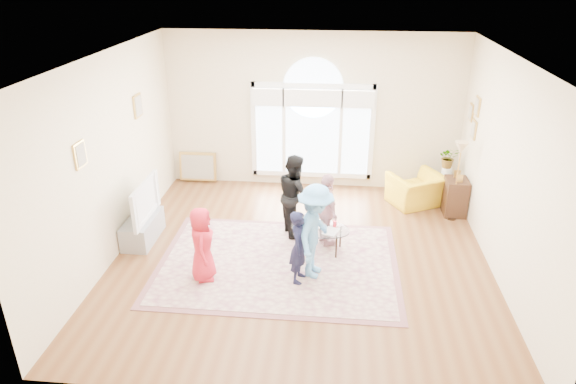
# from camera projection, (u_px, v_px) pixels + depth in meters

# --- Properties ---
(ground) EXTENTS (6.00, 6.00, 0.00)m
(ground) POSITION_uv_depth(u_px,v_px,m) (301.00, 257.00, 8.38)
(ground) COLOR brown
(ground) RESTS_ON ground
(room_shell) EXTENTS (6.00, 6.00, 6.00)m
(room_shell) POSITION_uv_depth(u_px,v_px,m) (313.00, 116.00, 10.30)
(room_shell) COLOR beige
(room_shell) RESTS_ON ground
(area_rug) EXTENTS (3.60, 2.60, 0.02)m
(area_rug) POSITION_uv_depth(u_px,v_px,m) (278.00, 263.00, 8.19)
(area_rug) COLOR #C0AF95
(area_rug) RESTS_ON ground
(rug_border) EXTENTS (3.80, 2.80, 0.01)m
(rug_border) POSITION_uv_depth(u_px,v_px,m) (278.00, 263.00, 8.20)
(rug_border) COLOR #7E4E50
(rug_border) RESTS_ON ground
(tv_console) EXTENTS (0.45, 1.00, 0.42)m
(tv_console) POSITION_uv_depth(u_px,v_px,m) (143.00, 229.00, 8.81)
(tv_console) COLOR gray
(tv_console) RESTS_ON ground
(television) EXTENTS (0.18, 1.16, 0.67)m
(television) POSITION_uv_depth(u_px,v_px,m) (139.00, 200.00, 8.59)
(television) COLOR black
(television) RESTS_ON tv_console
(coffee_table) EXTENTS (1.07, 0.79, 0.54)m
(coffee_table) POSITION_uv_depth(u_px,v_px,m) (320.00, 229.00, 8.41)
(coffee_table) COLOR silver
(coffee_table) RESTS_ON ground
(armchair) EXTENTS (1.24, 1.19, 0.62)m
(armchair) POSITION_uv_depth(u_px,v_px,m) (416.00, 190.00, 10.05)
(armchair) COLOR gold
(armchair) RESTS_ON ground
(side_cabinet) EXTENTS (0.40, 0.50, 0.70)m
(side_cabinet) POSITION_uv_depth(u_px,v_px,m) (455.00, 197.00, 9.67)
(side_cabinet) COLOR black
(side_cabinet) RESTS_ON ground
(floor_lamp) EXTENTS (0.29, 0.29, 1.51)m
(floor_lamp) POSITION_uv_depth(u_px,v_px,m) (460.00, 154.00, 9.10)
(floor_lamp) COLOR black
(floor_lamp) RESTS_ON ground
(plant_pedestal) EXTENTS (0.20, 0.20, 0.70)m
(plant_pedestal) POSITION_uv_depth(u_px,v_px,m) (445.00, 184.00, 10.23)
(plant_pedestal) COLOR white
(plant_pedestal) RESTS_ON ground
(potted_plant) EXTENTS (0.38, 0.33, 0.42)m
(potted_plant) POSITION_uv_depth(u_px,v_px,m) (449.00, 157.00, 10.00)
(potted_plant) COLOR #33722D
(potted_plant) RESTS_ON plant_pedestal
(leaning_picture) EXTENTS (0.80, 0.14, 0.62)m
(leaning_picture) POSITION_uv_depth(u_px,v_px,m) (199.00, 181.00, 11.23)
(leaning_picture) COLOR tan
(leaning_picture) RESTS_ON ground
(child_red) EXTENTS (0.46, 0.62, 1.16)m
(child_red) POSITION_uv_depth(u_px,v_px,m) (202.00, 244.00, 7.57)
(child_red) COLOR red
(child_red) RESTS_ON area_rug
(child_navy) EXTENTS (0.34, 0.45, 1.14)m
(child_navy) POSITION_uv_depth(u_px,v_px,m) (299.00, 247.00, 7.52)
(child_navy) COLOR black
(child_navy) RESTS_ON area_rug
(child_black) EXTENTS (0.76, 0.85, 1.44)m
(child_black) POSITION_uv_depth(u_px,v_px,m) (295.00, 195.00, 8.83)
(child_black) COLOR black
(child_black) RESTS_ON area_rug
(child_pink) EXTENTS (0.59, 0.80, 1.27)m
(child_pink) POSITION_uv_depth(u_px,v_px,m) (327.00, 210.00, 8.49)
(child_pink) COLOR #CA929D
(child_pink) RESTS_ON area_rug
(child_blue) EXTENTS (0.76, 1.06, 1.48)m
(child_blue) POSITION_uv_depth(u_px,v_px,m) (315.00, 231.00, 7.59)
(child_blue) COLOR #5A9FDE
(child_blue) RESTS_ON area_rug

